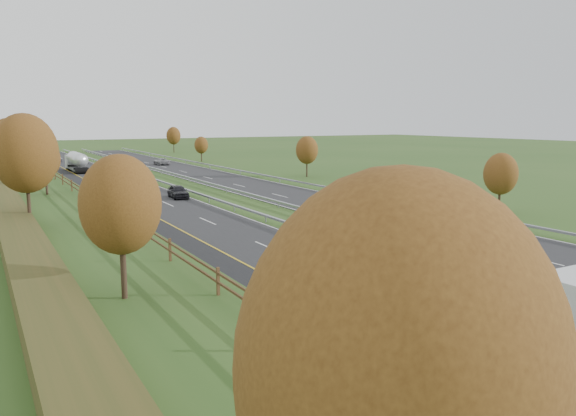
# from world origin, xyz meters

# --- Properties ---
(ground) EXTENTS (400.00, 400.00, 0.00)m
(ground) POSITION_xyz_m (8.00, 55.00, 0.00)
(ground) COLOR #2C4C1B
(ground) RESTS_ON ground
(near_carriageway) EXTENTS (10.50, 200.00, 0.04)m
(near_carriageway) POSITION_xyz_m (0.00, 60.00, 0.02)
(near_carriageway) COLOR black
(near_carriageway) RESTS_ON ground
(far_carriageway) EXTENTS (10.50, 200.00, 0.04)m
(far_carriageway) POSITION_xyz_m (16.50, 60.00, 0.02)
(far_carriageway) COLOR black
(far_carriageway) RESTS_ON ground
(hard_shoulder) EXTENTS (3.00, 200.00, 0.04)m
(hard_shoulder) POSITION_xyz_m (-3.75, 60.00, 0.02)
(hard_shoulder) COLOR black
(hard_shoulder) RESTS_ON ground
(lane_markings) EXTENTS (26.75, 200.00, 0.01)m
(lane_markings) POSITION_xyz_m (6.40, 59.88, 0.05)
(lane_markings) COLOR silver
(lane_markings) RESTS_ON near_carriageway
(embankment_left) EXTENTS (12.00, 200.00, 2.00)m
(embankment_left) POSITION_xyz_m (-13.00, 60.00, 1.00)
(embankment_left) COLOR #2C4C1B
(embankment_left) RESTS_ON ground
(fence_left) EXTENTS (0.12, 189.06, 1.20)m
(fence_left) POSITION_xyz_m (-8.50, 59.59, 2.73)
(fence_left) COLOR #422B19
(fence_left) RESTS_ON embankment_left
(median_barrier_near) EXTENTS (0.32, 200.00, 0.71)m
(median_barrier_near) POSITION_xyz_m (5.70, 60.00, 0.61)
(median_barrier_near) COLOR #95989D
(median_barrier_near) RESTS_ON ground
(median_barrier_far) EXTENTS (0.32, 200.00, 0.71)m
(median_barrier_far) POSITION_xyz_m (10.80, 60.00, 0.61)
(median_barrier_far) COLOR #95989D
(median_barrier_far) RESTS_ON ground
(outer_barrier_far) EXTENTS (0.32, 200.00, 0.71)m
(outer_barrier_far) POSITION_xyz_m (22.30, 60.00, 0.62)
(outer_barrier_far) COLOR #95989D
(outer_barrier_far) RESTS_ON ground
(trees_left) EXTENTS (6.64, 164.30, 7.66)m
(trees_left) POSITION_xyz_m (-12.64, 56.63, 6.37)
(trees_left) COLOR #2D2116
(trees_left) RESTS_ON embankment_left
(trees_far) EXTENTS (8.45, 118.60, 7.12)m
(trees_far) POSITION_xyz_m (29.80, 89.21, 4.25)
(trees_far) COLOR #2D2116
(trees_far) RESTS_ON ground
(road_tanker) EXTENTS (2.40, 11.22, 3.46)m
(road_tanker) POSITION_xyz_m (-1.11, 92.52, 1.86)
(road_tanker) COLOR silver
(road_tanker) RESTS_ON near_carriageway
(car_dark_near) EXTENTS (2.18, 4.68, 1.55)m
(car_dark_near) POSITION_xyz_m (3.77, 50.99, 0.82)
(car_dark_near) COLOR black
(car_dark_near) RESTS_ON near_carriageway
(car_silver_mid) EXTENTS (2.29, 4.96, 1.58)m
(car_silver_mid) POSITION_xyz_m (-1.39, 58.31, 0.83)
(car_silver_mid) COLOR silver
(car_silver_mid) RESTS_ON near_carriageway
(car_small_far) EXTENTS (2.73, 5.29, 1.47)m
(car_small_far) POSITION_xyz_m (-1.60, 119.84, 0.77)
(car_small_far) COLOR #131C3C
(car_small_far) RESTS_ON near_carriageway
(car_oncoming) EXTENTS (2.35, 4.98, 1.38)m
(car_oncoming) POSITION_xyz_m (16.38, 99.82, 0.73)
(car_oncoming) COLOR #A5A4A9
(car_oncoming) RESTS_ON far_carriageway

